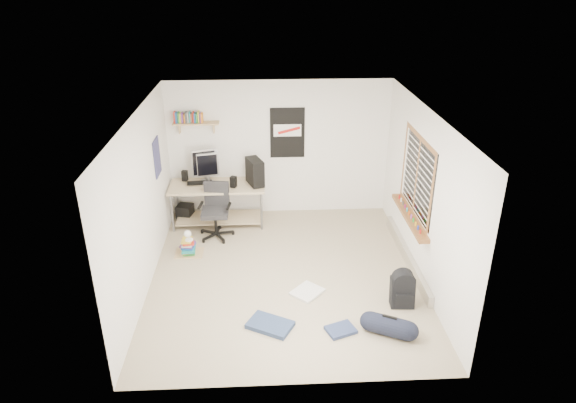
{
  "coord_description": "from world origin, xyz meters",
  "views": [
    {
      "loc": [
        -0.3,
        -6.61,
        4.28
      ],
      "look_at": [
        0.06,
        0.2,
        1.13
      ],
      "focal_mm": 32.0,
      "sensor_mm": 36.0,
      "label": 1
    }
  ],
  "objects_px": {
    "desk": "(218,204)",
    "book_stack": "(189,245)",
    "backpack": "(402,292)",
    "office_chair": "(215,211)",
    "duffel_bag": "(389,325)"
  },
  "relations": [
    {
      "from": "backpack",
      "to": "office_chair",
      "type": "bearing_deg",
      "value": 145.61
    },
    {
      "from": "duffel_bag",
      "to": "book_stack",
      "type": "bearing_deg",
      "value": 168.68
    },
    {
      "from": "office_chair",
      "to": "backpack",
      "type": "bearing_deg",
      "value": -30.08
    },
    {
      "from": "office_chair",
      "to": "book_stack",
      "type": "height_order",
      "value": "office_chair"
    },
    {
      "from": "office_chair",
      "to": "backpack",
      "type": "relative_size",
      "value": 2.23
    },
    {
      "from": "duffel_bag",
      "to": "backpack",
      "type": "bearing_deg",
      "value": 89.17
    },
    {
      "from": "backpack",
      "to": "book_stack",
      "type": "relative_size",
      "value": 0.9
    },
    {
      "from": "desk",
      "to": "book_stack",
      "type": "relative_size",
      "value": 3.52
    },
    {
      "from": "office_chair",
      "to": "duffel_bag",
      "type": "xyz_separation_m",
      "value": [
        2.38,
        -2.73,
        -0.35
      ]
    },
    {
      "from": "desk",
      "to": "book_stack",
      "type": "bearing_deg",
      "value": -94.51
    },
    {
      "from": "desk",
      "to": "backpack",
      "type": "xyz_separation_m",
      "value": [
        2.69,
        -2.63,
        -0.16
      ]
    },
    {
      "from": "desk",
      "to": "office_chair",
      "type": "distance_m",
      "value": 0.54
    },
    {
      "from": "office_chair",
      "to": "backpack",
      "type": "distance_m",
      "value": 3.44
    },
    {
      "from": "backpack",
      "to": "duffel_bag",
      "type": "height_order",
      "value": "backpack"
    },
    {
      "from": "duffel_bag",
      "to": "book_stack",
      "type": "height_order",
      "value": "duffel_bag"
    }
  ]
}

